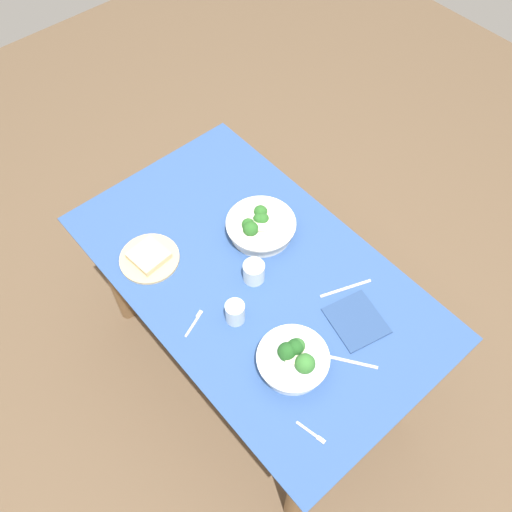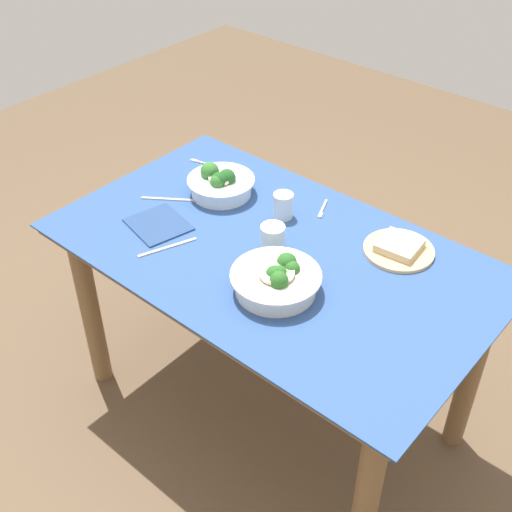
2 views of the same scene
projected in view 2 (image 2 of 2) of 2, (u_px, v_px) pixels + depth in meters
ground_plane at (270, 405)px, 2.50m from camera, size 6.00×6.00×0.00m
dining_table at (272, 281)px, 2.12m from camera, size 1.38×0.82×0.74m
broccoli_bowl_far at (221, 184)px, 2.27m from camera, size 0.23×0.23×0.11m
broccoli_bowl_near at (277, 280)px, 1.87m from camera, size 0.26×0.26×0.10m
bread_side_plate at (399, 248)px, 2.03m from camera, size 0.22×0.22×0.04m
water_glass_center at (273, 237)px, 2.03m from camera, size 0.08×0.08×0.08m
water_glass_side at (283, 205)px, 2.16m from camera, size 0.07×0.07×0.09m
fork_by_far_bowl at (322, 209)px, 2.22m from camera, size 0.05×0.10×0.00m
fork_by_near_bowl at (201, 163)px, 2.46m from camera, size 0.10×0.03×0.00m
table_knife_left at (168, 199)px, 2.27m from camera, size 0.16×0.11×0.00m
table_knife_right at (167, 247)px, 2.05m from camera, size 0.08×0.19×0.00m
napkin_folded_upper at (158, 224)px, 2.15m from camera, size 0.22×0.21×0.01m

